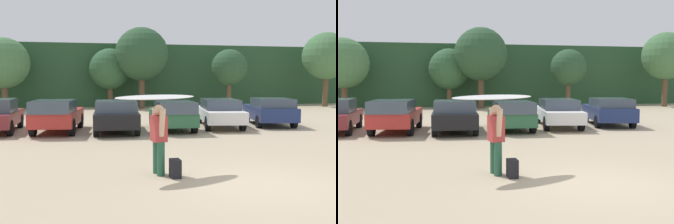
# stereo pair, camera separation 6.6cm
# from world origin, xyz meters

# --- Properties ---
(ground_plane) EXTENTS (120.00, 120.00, 0.00)m
(ground_plane) POSITION_xyz_m (0.00, 0.00, 0.00)
(ground_plane) COLOR tan
(hillside_ridge) EXTENTS (108.00, 12.00, 5.25)m
(hillside_ridge) POSITION_xyz_m (0.00, 31.18, 2.63)
(hillside_ridge) COLOR #284C2D
(hillside_ridge) RESTS_ON ground_plane
(tree_far_left) EXTENTS (3.72, 3.72, 5.36)m
(tree_far_left) POSITION_xyz_m (-9.39, 22.92, 3.47)
(tree_far_left) COLOR brown
(tree_far_left) RESTS_ON ground_plane
(tree_left) EXTENTS (3.28, 3.28, 4.76)m
(tree_left) POSITION_xyz_m (-1.62, 23.98, 3.10)
(tree_left) COLOR brown
(tree_left) RESTS_ON ground_plane
(tree_far_right) EXTENTS (4.15, 4.15, 6.34)m
(tree_far_right) POSITION_xyz_m (0.74, 22.76, 4.24)
(tree_far_right) COLOR brown
(tree_far_right) RESTS_ON ground_plane
(tree_center_left) EXTENTS (2.91, 2.91, 4.73)m
(tree_center_left) POSITION_xyz_m (7.85, 22.36, 3.24)
(tree_center_left) COLOR brown
(tree_center_left) RESTS_ON ground_plane
(tree_ridge_back) EXTENTS (3.94, 3.94, 6.21)m
(tree_ridge_back) POSITION_xyz_m (16.19, 21.68, 4.22)
(tree_ridge_back) COLOR brown
(tree_ridge_back) RESTS_ON ground_plane
(parked_car_red) EXTENTS (2.27, 4.37, 1.47)m
(parked_car_red) POSITION_xyz_m (-5.00, 9.85, 0.80)
(parked_car_red) COLOR #B72D28
(parked_car_red) RESTS_ON ground_plane
(parked_car_black) EXTENTS (2.17, 4.32, 1.44)m
(parked_car_black) POSITION_xyz_m (-2.45, 9.43, 0.75)
(parked_car_black) COLOR black
(parked_car_black) RESTS_ON ground_plane
(parked_car_forest_green) EXTENTS (2.04, 4.23, 1.37)m
(parked_car_forest_green) POSITION_xyz_m (0.13, 9.50, 0.74)
(parked_car_forest_green) COLOR #2D6642
(parked_car_forest_green) RESTS_ON ground_plane
(parked_car_white) EXTENTS (2.57, 5.00, 1.37)m
(parked_car_white) POSITION_xyz_m (2.69, 10.34, 0.75)
(parked_car_white) COLOR white
(parked_car_white) RESTS_ON ground_plane
(parked_car_navy) EXTENTS (2.61, 4.23, 1.39)m
(parked_car_navy) POSITION_xyz_m (5.42, 10.40, 0.75)
(parked_car_navy) COLOR navy
(parked_car_navy) RESTS_ON ground_plane
(person_adult) EXTENTS (0.38, 0.72, 1.74)m
(person_adult) POSITION_xyz_m (-2.11, 1.43, 0.98)
(person_adult) COLOR #26593F
(person_adult) RESTS_ON ground_plane
(surfboard_white) EXTENTS (2.36, 1.44, 0.14)m
(surfboard_white) POSITION_xyz_m (-2.15, 1.52, 1.92)
(surfboard_white) COLOR white
(backpack_dropped) EXTENTS (0.24, 0.34, 0.45)m
(backpack_dropped) POSITION_xyz_m (-1.79, 1.02, 0.22)
(backpack_dropped) COLOR black
(backpack_dropped) RESTS_ON ground_plane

